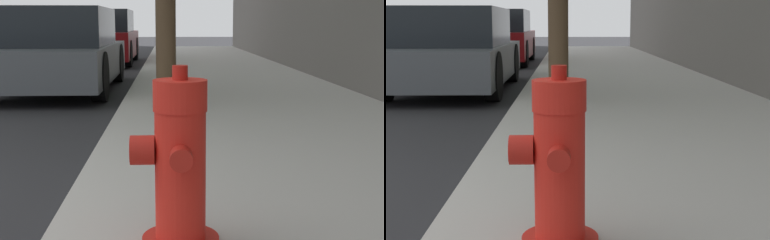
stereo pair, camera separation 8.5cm
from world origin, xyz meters
The scene contains 4 objects.
sidewalk_slab centered at (3.45, 0.00, 0.07)m, with size 3.27×40.00×0.14m.
fire_hydrant centered at (2.45, -0.22, 0.50)m, with size 0.39×0.40×0.80m.
parked_car_near centered at (0.65, 6.36, 0.66)m, with size 1.77×4.19×1.35m.
parked_car_mid centered at (0.59, 12.34, 0.70)m, with size 1.79×4.24×1.45m.
Camera 2 is at (2.50, -2.48, 1.11)m, focal length 50.00 mm.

